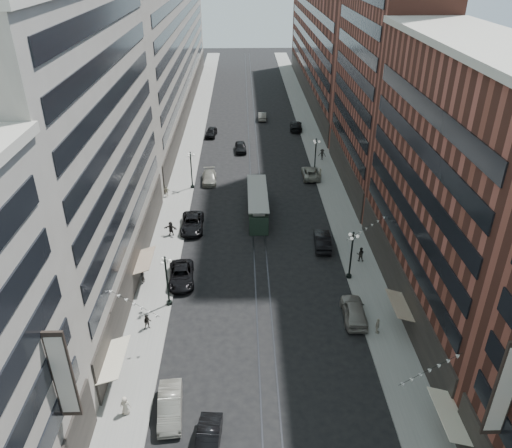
{
  "coord_description": "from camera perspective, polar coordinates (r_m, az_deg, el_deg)",
  "views": [
    {
      "loc": [
        -1.81,
        -11.0,
        30.68
      ],
      "look_at": [
        -0.53,
        35.12,
        5.0
      ],
      "focal_mm": 35.0,
      "sensor_mm": 36.0,
      "label": 1
    }
  ],
  "objects": [
    {
      "name": "building_west_mid",
      "position": [
        49.44,
        -19.56,
        7.68
      ],
      "size": [
        8.0,
        36.0,
        28.0
      ],
      "primitive_type": "cube",
      "color": "#9B9589",
      "rests_on": "ground"
    },
    {
      "name": "lamppost_se_far",
      "position": [
        52.26,
        10.84,
        -3.34
      ],
      "size": [
        1.03,
        1.14,
        5.52
      ],
      "color": "black",
      "rests_on": "sidewalk_east"
    },
    {
      "name": "building_east_far",
      "position": [
        118.99,
        8.0,
        19.81
      ],
      "size": [
        8.0,
        72.0,
        24.0
      ],
      "primitive_type": "cube",
      "color": "brown",
      "rests_on": "ground"
    },
    {
      "name": "building_east_mid",
      "position": [
        47.16,
        22.12,
        3.52
      ],
      "size": [
        8.0,
        30.0,
        24.0
      ],
      "primitive_type": "cube",
      "color": "brown",
      "rests_on": "ground"
    },
    {
      "name": "pedestrian_2",
      "position": [
        47.15,
        -12.31,
        -10.88
      ],
      "size": [
        0.79,
        0.52,
        1.5
      ],
      "primitive_type": "imported",
      "rotation": [
        0.0,
        0.0,
        0.17
      ],
      "color": "black",
      "rests_on": "sidewalk_west"
    },
    {
      "name": "car_13",
      "position": [
        86.13,
        -1.77,
        8.77
      ],
      "size": [
        2.08,
        4.68,
        1.56
      ],
      "primitive_type": "imported",
      "rotation": [
        0.0,
        0.0,
        0.05
      ],
      "color": "black",
      "rests_on": "ground"
    },
    {
      "name": "building_west_far",
      "position": [
        109.51,
        -10.13,
        19.39
      ],
      "size": [
        8.0,
        90.0,
        26.0
      ],
      "primitive_type": "cube",
      "color": "#9B9589",
      "rests_on": "ground"
    },
    {
      "name": "car_8",
      "position": [
        74.66,
        -5.36,
        5.33
      ],
      "size": [
        2.29,
        5.18,
        1.48
      ],
      "primitive_type": "imported",
      "rotation": [
        0.0,
        0.0,
        0.04
      ],
      "color": "gray",
      "rests_on": "ground"
    },
    {
      "name": "pedestrian_4",
      "position": [
        46.96,
        13.72,
        -11.22
      ],
      "size": [
        0.68,
        1.0,
        1.56
      ],
      "primitive_type": "imported",
      "rotation": [
        0.0,
        0.0,
        1.25
      ],
      "color": "#AAA08D",
      "rests_on": "sidewalk_east"
    },
    {
      "name": "pedestrian_9",
      "position": [
        82.75,
        7.56,
        7.88
      ],
      "size": [
        1.28,
        0.78,
        1.86
      ],
      "primitive_type": "imported",
      "rotation": [
        0.0,
        0.0,
        -0.25
      ],
      "color": "black",
      "rests_on": "sidewalk_east"
    },
    {
      "name": "pedestrian_1",
      "position": [
        40.49,
        -14.72,
        -19.42
      ],
      "size": [
        0.79,
        0.44,
        1.61
      ],
      "primitive_type": "imported",
      "rotation": [
        0.0,
        0.0,
        3.13
      ],
      "color": "#BBB09B",
      "rests_on": "sidewalk_west"
    },
    {
      "name": "car_9",
      "position": [
        93.86,
        -5.16,
        10.41
      ],
      "size": [
        2.32,
        4.76,
        1.56
      ],
      "primitive_type": "imported",
      "rotation": [
        0.0,
        0.0,
        -0.11
      ],
      "color": "black",
      "rests_on": "ground"
    },
    {
      "name": "car_14",
      "position": [
        103.2,
        0.72,
        12.24
      ],
      "size": [
        1.74,
        4.63,
        1.51
      ],
      "primitive_type": "imported",
      "rotation": [
        0.0,
        0.0,
        3.11
      ],
      "color": "slate",
      "rests_on": "ground"
    },
    {
      "name": "ground",
      "position": [
        77.36,
        -0.12,
        5.74
      ],
      "size": [
        220.0,
        220.0,
        0.0
      ],
      "primitive_type": "plane",
      "color": "black",
      "rests_on": "ground"
    },
    {
      "name": "car_5",
      "position": [
        37.76,
        -5.51,
        -23.52
      ],
      "size": [
        1.94,
        4.7,
        1.51
      ],
      "primitive_type": "imported",
      "rotation": [
        0.0,
        0.0,
        -0.07
      ],
      "color": "black",
      "rests_on": "ground"
    },
    {
      "name": "pedestrian_5",
      "position": [
        60.86,
        -9.71,
        -0.51
      ],
      "size": [
        1.71,
        0.85,
        1.77
      ],
      "primitive_type": "imported",
      "rotation": [
        0.0,
        0.0,
        -0.24
      ],
      "color": "black",
      "rests_on": "sidewalk_west"
    },
    {
      "name": "lamppost_se_mid",
      "position": [
        76.96,
        6.8,
        7.89
      ],
      "size": [
        1.03,
        1.14,
        5.52
      ],
      "color": "black",
      "rests_on": "sidewalk_east"
    },
    {
      "name": "car_1",
      "position": [
        39.98,
        -9.81,
        -19.83
      ],
      "size": [
        2.14,
        5.03,
        1.61
      ],
      "primitive_type": "imported",
      "rotation": [
        0.0,
        0.0,
        0.09
      ],
      "color": "gray",
      "rests_on": "ground"
    },
    {
      "name": "sidewalk_west",
      "position": [
        87.07,
        -7.63,
        8.26
      ],
      "size": [
        4.0,
        180.0,
        0.15
      ],
      "primitive_type": "cube",
      "color": "gray",
      "rests_on": "ground"
    },
    {
      "name": "car_2",
      "position": [
        52.75,
        -8.53,
        -5.82
      ],
      "size": [
        3.02,
        5.73,
        1.54
      ],
      "primitive_type": "imported",
      "rotation": [
        0.0,
        0.0,
        0.09
      ],
      "color": "black",
      "rests_on": "ground"
    },
    {
      "name": "sidewalk_east",
      "position": [
        87.53,
        7.0,
        8.42
      ],
      "size": [
        4.0,
        180.0,
        0.15
      ],
      "primitive_type": "cube",
      "color": "gray",
      "rests_on": "ground"
    },
    {
      "name": "car_10",
      "position": [
        58.49,
        7.6,
        -1.87
      ],
      "size": [
        2.1,
        5.16,
        1.66
      ],
      "primitive_type": "imported",
      "rotation": [
        0.0,
        0.0,
        3.07
      ],
      "color": "black",
      "rests_on": "ground"
    },
    {
      "name": "lamppost_sw_mid",
      "position": [
        71.91,
        -7.41,
        6.29
      ],
      "size": [
        1.03,
        1.14,
        5.52
      ],
      "color": "black",
      "rests_on": "sidewalk_west"
    },
    {
      "name": "rail_east",
      "position": [
        86.65,
        0.17,
        8.37
      ],
      "size": [
        0.12,
        180.0,
        0.02
      ],
      "primitive_type": "cube",
      "color": "#2D2D33",
      "rests_on": "ground"
    },
    {
      "name": "pedestrian_7",
      "position": [
        56.32,
        11.84,
        -3.39
      ],
      "size": [
        0.9,
        0.59,
        1.72
      ],
      "primitive_type": "imported",
      "rotation": [
        0.0,
        0.0,
        2.97
      ],
      "color": "black",
      "rests_on": "sidewalk_east"
    },
    {
      "name": "pedestrian_8",
      "position": [
        75.49,
        7.3,
        5.74
      ],
      "size": [
        0.78,
        0.72,
        1.79
      ],
      "primitive_type": "imported",
      "rotation": [
        0.0,
        0.0,
        3.75
      ],
      "color": "#A59E89",
      "rests_on": "sidewalk_east"
    },
    {
      "name": "lamppost_sw_far",
      "position": [
        48.33,
        -10.15,
        -6.23
      ],
      "size": [
        1.03,
        1.14,
        5.52
      ],
      "color": "black",
      "rests_on": "sidewalk_west"
    },
    {
      "name": "rail_west",
      "position": [
        86.62,
        -0.76,
        8.36
      ],
      "size": [
        0.12,
        180.0,
        0.02
      ],
      "primitive_type": "cube",
      "color": "#2D2D33",
      "rests_on": "ground"
    },
    {
      "name": "car_4",
      "position": [
        48.24,
        11.15,
        -9.7
      ],
      "size": [
        2.3,
        5.28,
        1.77
      ],
      "primitive_type": "imported",
      "rotation": [
        0.0,
        0.0,
        3.1
      ],
      "color": "gray",
      "rests_on": "ground"
    },
    {
      "name": "car_7",
      "position": [
        62.07,
        -7.3,
        0.08
      ],
      "size": [
        2.85,
        5.91,
        1.62
      ],
      "primitive_type": "imported",
      "rotation": [
        0.0,
        0.0,
        0.03
      ],
      "color": "black",
      "rests_on": "ground"
    },
    {
      "name": "building_east_tower",
      "position": [
        70.26,
        14.9,
        20.29
      ],
      "size": [
        8.0,
        26.0,
        42.0
      ],
      "primitive_type": "cube",
      "color": "brown",
      "rests_on": "ground"
    },
    {
      "name": "pedestrian_6",
      "position": [
        70.58,
        -10.17,
        3.71
      ],
      "size": [
        1.01,
        0.62,
        1.6
      ],
      "primitive_type": "imported",
      "rotation": [
        0.0,
        0.0,
        2.92
      ],
      "color": "#B2AB93",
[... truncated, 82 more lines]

